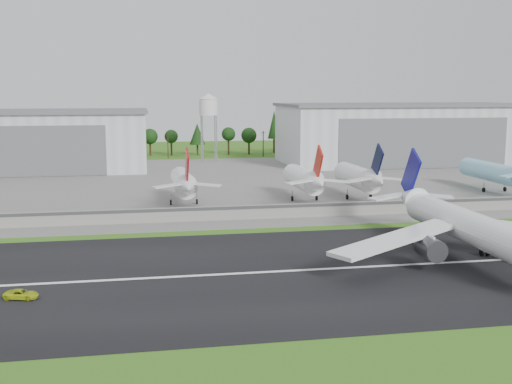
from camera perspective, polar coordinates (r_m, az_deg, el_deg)
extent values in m
plane|color=#395E16|center=(103.42, 10.29, -8.15)|extent=(600.00, 600.00, 0.00)
cube|color=black|center=(112.42, 8.48, -6.69)|extent=(320.00, 60.00, 0.10)
cube|color=white|center=(112.40, 8.48, -6.66)|extent=(220.00, 1.00, 0.02)
cube|color=slate|center=(217.34, -0.96, 0.97)|extent=(320.00, 150.00, 0.10)
cube|color=gray|center=(154.17, 3.06, -1.70)|extent=(240.00, 0.50, 3.50)
cube|color=#38383A|center=(153.65, 3.09, -1.26)|extent=(240.00, 0.12, 0.70)
cube|color=silver|center=(261.73, -20.29, 4.18)|extent=(95.00, 42.00, 22.00)
cube|color=#595B60|center=(261.14, -20.43, 6.71)|extent=(97.00, 44.00, 1.20)
cube|color=#595B60|center=(241.12, -21.10, 3.35)|extent=(66.50, 0.30, 18.04)
cube|color=silver|center=(280.67, 12.78, 5.00)|extent=(100.00, 45.00, 24.00)
cube|color=#595B60|center=(280.14, 12.87, 7.57)|extent=(102.00, 47.00, 1.20)
cube|color=#595B60|center=(260.21, 14.73, 4.21)|extent=(70.00, 0.30, 19.68)
cylinder|color=#99999E|center=(276.39, -4.76, 4.71)|extent=(0.50, 0.50, 20.00)
cylinder|color=#99999E|center=(283.00, -3.67, 4.82)|extent=(0.50, 0.50, 20.00)
cylinder|color=silver|center=(279.04, -4.24, 7.54)|extent=(8.00, 8.00, 7.00)
cone|color=silver|center=(278.96, -4.25, 8.50)|extent=(8.40, 8.40, 2.40)
cylinder|color=white|center=(119.95, 18.64, -3.05)|extent=(6.15, 44.05, 5.80)
cone|color=white|center=(142.93, 13.45, -0.47)|extent=(5.58, 9.04, 5.51)
cube|color=navy|center=(141.73, 13.61, 1.61)|extent=(0.58, 9.54, 11.13)
cube|color=white|center=(144.55, 15.34, -0.28)|extent=(9.55, 5.89, 0.98)
cube|color=white|center=(111.74, 12.41, -4.07)|extent=(27.35, 17.81, 2.65)
cylinder|color=#333338|center=(113.05, 15.25, -4.86)|extent=(3.84, 5.53, 3.80)
cube|color=white|center=(140.43, 11.68, -0.41)|extent=(9.55, 5.76, 0.98)
cube|color=#99999E|center=(117.58, 19.50, -5.59)|extent=(10.24, 30.08, 3.20)
cylinder|color=black|center=(121.59, 15.97, -5.36)|extent=(0.41, 1.50, 1.50)
imported|color=#AEC116|center=(100.94, -20.15, -8.53)|extent=(5.40, 3.43, 1.39)
cylinder|color=silver|center=(174.36, -6.50, 0.87)|extent=(5.72, 24.00, 5.72)
cone|color=silver|center=(158.92, -6.11, 0.45)|extent=(5.43, 7.00, 5.43)
cube|color=#9D0C14|center=(158.78, -6.15, 2.19)|extent=(0.45, 8.59, 10.02)
cylinder|color=#99999E|center=(172.85, -7.59, -0.69)|extent=(0.32, 0.32, 3.00)
cylinder|color=#99999E|center=(173.33, -5.28, -0.62)|extent=(0.32, 0.32, 3.00)
cylinder|color=black|center=(172.97, -7.58, -0.92)|extent=(0.40, 1.40, 1.40)
cylinder|color=white|center=(179.76, 4.18, 1.17)|extent=(5.90, 24.00, 5.90)
cone|color=white|center=(164.83, 5.55, 0.80)|extent=(5.61, 7.00, 5.61)
cube|color=#B2170D|center=(164.70, 5.53, 2.48)|extent=(0.45, 8.59, 10.02)
cylinder|color=#99999E|center=(177.65, 3.24, -0.36)|extent=(0.32, 0.32, 3.00)
cylinder|color=#99999E|center=(179.43, 5.41, -0.30)|extent=(0.32, 0.32, 3.00)
cylinder|color=black|center=(177.76, 3.24, -0.59)|extent=(0.40, 1.40, 1.40)
cylinder|color=silver|center=(184.40, 8.97, 1.33)|extent=(6.20, 24.00, 6.20)
cone|color=silver|center=(169.87, 10.72, 0.98)|extent=(5.89, 7.00, 5.89)
cube|color=black|center=(169.75, 10.70, 2.60)|extent=(0.45, 8.59, 10.02)
cylinder|color=#99999E|center=(182.05, 8.11, -0.21)|extent=(0.32, 0.32, 3.00)
cylinder|color=#99999E|center=(184.40, 10.17, -0.15)|extent=(0.32, 0.32, 3.00)
cylinder|color=black|center=(182.17, 8.10, -0.43)|extent=(0.40, 1.40, 1.40)
cylinder|color=#85CBE6|center=(207.97, 20.22, 1.69)|extent=(5.83, 30.00, 5.83)
cylinder|color=#99999E|center=(205.06, 19.60, 0.38)|extent=(0.32, 0.32, 3.00)
cylinder|color=#99999E|center=(208.65, 21.26, 0.43)|extent=(0.32, 0.32, 3.00)
cylinder|color=black|center=(205.16, 19.59, 0.18)|extent=(0.40, 1.40, 1.40)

